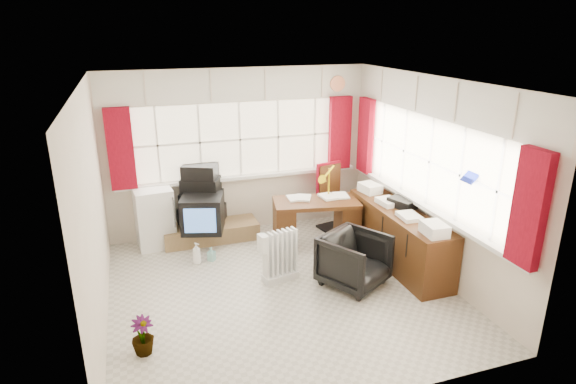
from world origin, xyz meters
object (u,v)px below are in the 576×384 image
mini_fridge (154,217)px  office_chair (354,260)px  radiator (280,260)px  crt_tv (203,214)px  desk_lamp (329,175)px  credenza (398,236)px  desk (316,221)px  tv_bench (211,232)px  task_chair (332,194)px

mini_fridge → office_chair: bearing=-41.1°
radiator → mini_fridge: (-1.42, 1.56, 0.17)m
crt_tv → mini_fridge: mini_fridge is taller
desk_lamp → credenza: (0.62, -0.97, -0.63)m
desk → desk_lamp: size_ratio=2.81×
desk_lamp → credenza: size_ratio=0.23×
credenza → tv_bench: bearing=146.3°
desk_lamp → credenza: 1.31m
crt_tv → mini_fridge: 0.72m
credenza → mini_fridge: (-3.07, 1.60, 0.05)m
tv_bench → desk_lamp: bearing=-18.4°
radiator → task_chair: bearing=46.7°
radiator → tv_bench: bearing=112.8°
mini_fridge → credenza: bearing=-27.5°
task_chair → crt_tv: bearing=-178.0°
task_chair → mini_fridge: bearing=175.8°
desk_lamp → radiator: size_ratio=0.69×
desk → office_chair: size_ratio=1.78×
office_chair → desk: bearing=60.9°
desk_lamp → mini_fridge: 2.60m
desk → office_chair: 1.21m
desk → radiator: desk is taller
task_chair → credenza: size_ratio=0.52×
desk → crt_tv: (-1.56, 0.49, 0.12)m
task_chair → mini_fridge: 2.71m
radiator → credenza: credenza is taller
office_chair → radiator: (-0.83, 0.40, -0.06)m
radiator → tv_bench: (-0.62, 1.48, -0.15)m
office_chair → desk_lamp: bearing=50.5°
credenza → crt_tv: credenza is taller
desk → mini_fridge: bearing=161.2°
task_chair → credenza: 1.46m
radiator → mini_fridge: size_ratio=0.76×
desk → desk_lamp: bearing=26.9°
desk → desk_lamp: desk_lamp is taller
tv_bench → credenza: bearing=-33.7°
desk_lamp → desk: bearing=-153.1°
credenza → crt_tv: bearing=151.1°
desk → radiator: (-0.80, -0.81, -0.11)m
desk → desk_lamp: (0.24, 0.12, 0.63)m
task_chair → crt_tv: 2.05m
desk_lamp → radiator: 1.58m
credenza → mini_fridge: mini_fridge is taller
office_chair → crt_tv: crt_tv is taller
office_chair → mini_fridge: mini_fridge is taller
task_chair → radiator: 1.90m
credenza → task_chair: bearing=104.8°
desk → desk_lamp: 0.69m
credenza → tv_bench: (-2.28, 1.52, -0.27)m
crt_tv → radiator: bearing=-59.7°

